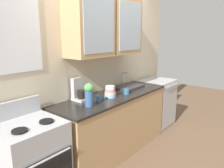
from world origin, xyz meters
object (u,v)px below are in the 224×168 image
at_px(vase, 89,94).
at_px(stove_range, 32,164).
at_px(sink_faucet, 128,86).
at_px(bowl_stack, 110,92).
at_px(cup_near_bowls, 99,99).
at_px(cup_near_sink, 127,91).
at_px(coffee_maker, 79,92).
at_px(dishwasher, 156,103).

bearing_deg(vase, stove_range, 173.47).
distance_m(sink_faucet, bowl_stack, 0.61).
relative_size(stove_range, cup_near_bowls, 10.65).
distance_m(sink_faucet, cup_near_bowls, 0.86).
bearing_deg(cup_near_bowls, cup_near_sink, -6.52).
relative_size(bowl_stack, cup_near_sink, 1.37).
bearing_deg(stove_range, cup_near_sink, -4.75).
relative_size(stove_range, cup_near_sink, 9.23).
distance_m(vase, cup_near_sink, 0.72).
bearing_deg(vase, cup_near_bowls, 6.71).
relative_size(cup_near_sink, coffee_maker, 0.40).
distance_m(bowl_stack, cup_near_sink, 0.28).
height_order(cup_near_sink, dishwasher, cup_near_sink).
height_order(stove_range, dishwasher, stove_range).
distance_m(cup_near_sink, dishwasher, 1.25).
relative_size(vase, dishwasher, 0.32).
distance_m(stove_range, cup_near_bowls, 1.05).
bearing_deg(cup_near_bowls, sink_faucet, 9.61).
height_order(vase, cup_near_sink, vase).
bearing_deg(cup_near_sink, stove_range, 175.25).
relative_size(cup_near_bowls, dishwasher, 0.11).
distance_m(stove_range, vase, 0.95).
xyz_separation_m(dishwasher, coffee_maker, (-1.76, 0.20, 0.55)).
bearing_deg(vase, cup_near_sink, -2.88).
relative_size(stove_range, dishwasher, 1.20).
height_order(bowl_stack, cup_near_bowls, bowl_stack).
bearing_deg(dishwasher, sink_faucet, 173.92).
xyz_separation_m(cup_near_bowls, dishwasher, (1.66, 0.06, -0.48)).
bearing_deg(dishwasher, cup_near_sink, -174.22).
relative_size(bowl_stack, dishwasher, 0.18).
bearing_deg(cup_near_bowls, dishwasher, 1.97).
xyz_separation_m(cup_near_bowls, coffee_maker, (-0.10, 0.26, 0.07)).
relative_size(sink_faucet, cup_near_sink, 4.17).
bearing_deg(sink_faucet, stove_range, -177.35).
xyz_separation_m(vase, dishwasher, (1.86, 0.08, -0.59)).
relative_size(bowl_stack, vase, 0.56).
height_order(bowl_stack, dishwasher, bowl_stack).
distance_m(vase, cup_near_bowls, 0.23).
bearing_deg(coffee_maker, dishwasher, -6.45).
distance_m(bowl_stack, cup_near_bowls, 0.26).
height_order(stove_range, cup_near_bowls, stove_range).
height_order(stove_range, bowl_stack, stove_range).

